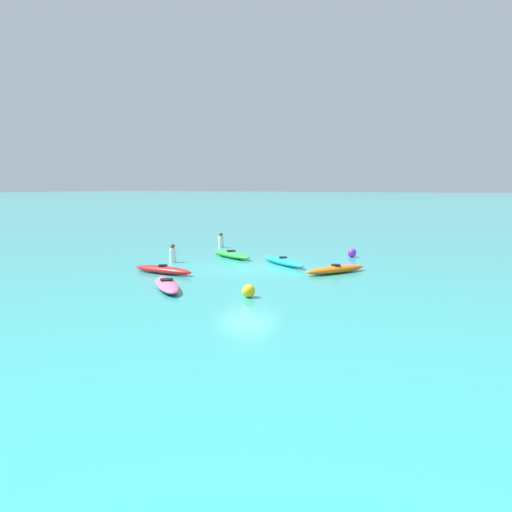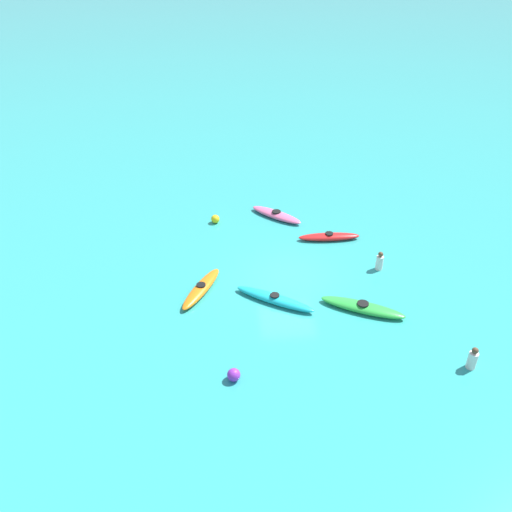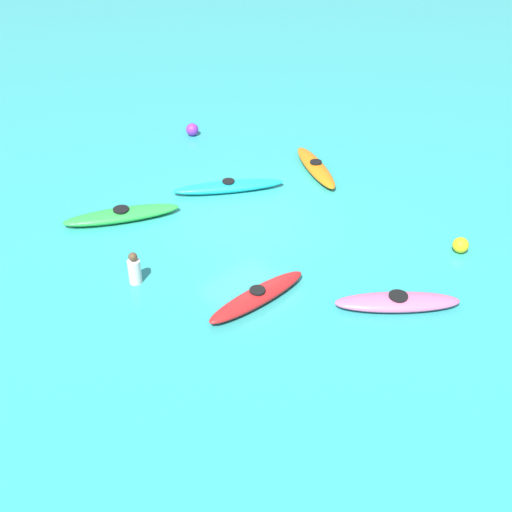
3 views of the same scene
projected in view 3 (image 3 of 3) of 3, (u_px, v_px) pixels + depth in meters
ground_plane at (250, 223)px, 19.14m from camera, size 600.00×600.00×0.00m
kayak_red at (257, 296)px, 16.03m from camera, size 0.63×2.96×0.37m
kayak_orange at (316, 167)px, 21.72m from camera, size 3.00×1.90×0.37m
kayak_pink at (397, 302)px, 15.84m from camera, size 2.51×2.72×0.37m
kayak_green at (122, 215)px, 19.20m from camera, size 2.10×3.31×0.37m
kayak_cyan at (229, 187)px, 20.62m from camera, size 2.32×3.23×0.37m
buoy_purple at (192, 130)px, 24.07m from camera, size 0.45×0.45×0.45m
buoy_yellow at (461, 245)px, 17.79m from camera, size 0.43×0.43×0.43m
person_near_shore at (134, 270)px, 16.56m from camera, size 0.42×0.42×0.88m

